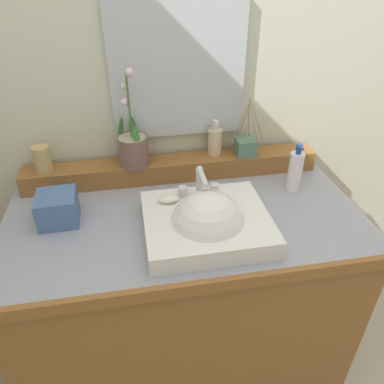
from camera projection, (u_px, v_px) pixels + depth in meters
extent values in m
cube|color=beige|center=(186.00, 365.00, 1.81)|extent=(2.85, 3.84, 0.10)
cube|color=beige|center=(165.00, 75.00, 1.46)|extent=(2.85, 0.20, 2.50)
cube|color=brown|center=(185.00, 301.00, 1.55)|extent=(1.23, 0.64, 0.84)
cube|color=#9196A4|center=(184.00, 218.00, 1.31)|extent=(1.25, 0.66, 0.04)
cube|color=brown|center=(203.00, 287.00, 1.04)|extent=(1.25, 0.02, 0.04)
cube|color=brown|center=(174.00, 168.00, 1.50)|extent=(1.18, 0.11, 0.08)
cube|color=white|center=(206.00, 223.00, 1.21)|extent=(0.41, 0.36, 0.06)
sphere|color=white|center=(208.00, 228.00, 1.19)|extent=(0.25, 0.25, 0.25)
cylinder|color=silver|center=(199.00, 182.00, 1.26)|extent=(0.02, 0.02, 0.10)
cylinder|color=silver|center=(203.00, 178.00, 1.19)|extent=(0.02, 0.11, 0.02)
sphere|color=silver|center=(199.00, 170.00, 1.24)|extent=(0.03, 0.03, 0.03)
cylinder|color=silver|center=(184.00, 192.00, 1.27)|extent=(0.03, 0.03, 0.04)
cylinder|color=silver|center=(214.00, 189.00, 1.29)|extent=(0.03, 0.03, 0.04)
ellipsoid|color=silver|center=(169.00, 199.00, 1.25)|extent=(0.07, 0.04, 0.02)
cylinder|color=brown|center=(133.00, 151.00, 1.41)|extent=(0.12, 0.12, 0.11)
cylinder|color=tan|center=(132.00, 138.00, 1.38)|extent=(0.10, 0.10, 0.01)
cylinder|color=#476B38|center=(129.00, 106.00, 1.32)|extent=(0.01, 0.01, 0.24)
ellipsoid|color=#387033|center=(133.00, 128.00, 1.41)|extent=(0.03, 0.03, 0.10)
ellipsoid|color=#387033|center=(136.00, 137.00, 1.35)|extent=(0.04, 0.03, 0.08)
ellipsoid|color=#387033|center=(121.00, 130.00, 1.40)|extent=(0.04, 0.04, 0.11)
sphere|color=silver|center=(125.00, 102.00, 1.32)|extent=(0.03, 0.03, 0.03)
sphere|color=silver|center=(124.00, 87.00, 1.29)|extent=(0.02, 0.02, 0.02)
sphere|color=silver|center=(129.00, 72.00, 1.25)|extent=(0.03, 0.03, 0.03)
cylinder|color=beige|center=(215.00, 142.00, 1.49)|extent=(0.06, 0.06, 0.11)
cylinder|color=silver|center=(215.00, 127.00, 1.46)|extent=(0.02, 0.02, 0.02)
cylinder|color=silver|center=(215.00, 123.00, 1.45)|extent=(0.03, 0.03, 0.02)
cylinder|color=silver|center=(216.00, 124.00, 1.43)|extent=(0.01, 0.03, 0.01)
cylinder|color=tan|center=(42.00, 159.00, 1.37)|extent=(0.06, 0.06, 0.10)
cube|color=#517A63|center=(245.00, 147.00, 1.49)|extent=(0.08, 0.08, 0.07)
cylinder|color=#9E7A4C|center=(256.00, 119.00, 1.44)|extent=(0.08, 0.01, 0.18)
cylinder|color=#9E7A4C|center=(249.00, 124.00, 1.46)|extent=(0.02, 0.03, 0.14)
cylinder|color=#9E7A4C|center=(243.00, 124.00, 1.46)|extent=(0.03, 0.04, 0.14)
cylinder|color=#9E7A4C|center=(240.00, 123.00, 1.43)|extent=(0.07, 0.01, 0.16)
cylinder|color=#9E7A4C|center=(247.00, 122.00, 1.42)|extent=(0.02, 0.04, 0.18)
cylinder|color=#9E7A4C|center=(254.00, 125.00, 1.42)|extent=(0.04, 0.05, 0.16)
cylinder|color=white|center=(295.00, 172.00, 1.40)|extent=(0.05, 0.05, 0.16)
cylinder|color=navy|center=(299.00, 151.00, 1.35)|extent=(0.02, 0.02, 0.02)
cylinder|color=navy|center=(299.00, 147.00, 1.34)|extent=(0.02, 0.02, 0.02)
cylinder|color=navy|center=(301.00, 147.00, 1.33)|extent=(0.01, 0.03, 0.01)
cube|color=#46669B|center=(58.00, 208.00, 1.24)|extent=(0.13, 0.13, 0.10)
cube|color=silver|center=(178.00, 72.00, 1.35)|extent=(0.51, 0.02, 0.50)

